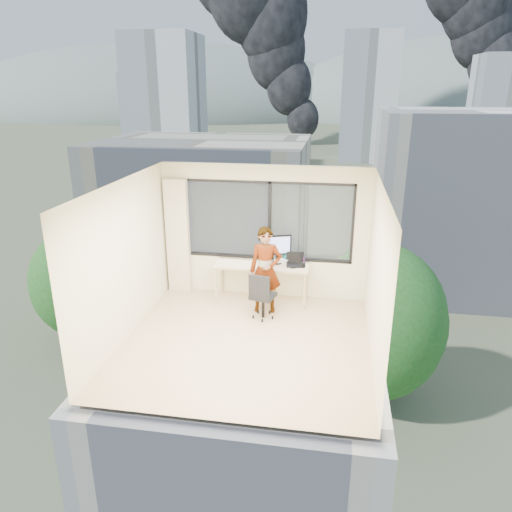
% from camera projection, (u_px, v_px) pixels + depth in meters
% --- Properties ---
extents(floor, '(4.00, 4.00, 0.01)m').
position_uv_depth(floor, '(246.00, 342.00, 7.89)').
color(floor, '#D5AD8A').
rests_on(floor, ground).
extents(ceiling, '(4.00, 4.00, 0.01)m').
position_uv_depth(ceiling, '(245.00, 185.00, 7.01)').
color(ceiling, white).
rests_on(ceiling, ground).
extents(wall_front, '(4.00, 0.01, 2.60)m').
position_uv_depth(wall_front, '(214.00, 329.00, 5.59)').
color(wall_front, beige).
rests_on(wall_front, ground).
extents(wall_left, '(0.01, 4.00, 2.60)m').
position_uv_depth(wall_left, '(124.00, 261.00, 7.76)').
color(wall_left, beige).
rests_on(wall_left, ground).
extents(wall_right, '(0.01, 4.00, 2.60)m').
position_uv_depth(wall_right, '(377.00, 276.00, 7.14)').
color(wall_right, beige).
rests_on(wall_right, ground).
extents(window_wall, '(3.30, 0.16, 1.55)m').
position_uv_depth(window_wall, '(267.00, 221.00, 9.23)').
color(window_wall, black).
rests_on(window_wall, ground).
extents(curtain, '(0.45, 0.14, 2.30)m').
position_uv_depth(curtain, '(178.00, 237.00, 9.52)').
color(curtain, beige).
rests_on(curtain, floor).
extents(desk, '(1.80, 0.60, 0.75)m').
position_uv_depth(desk, '(262.00, 282.00, 9.30)').
color(desk, tan).
rests_on(desk, floor).
extents(chair, '(0.56, 0.56, 0.90)m').
position_uv_depth(chair, '(263.00, 295.00, 8.58)').
color(chair, black).
rests_on(chair, floor).
extents(person, '(0.62, 0.43, 1.61)m').
position_uv_depth(person, '(266.00, 270.00, 8.74)').
color(person, '#2D2D33').
rests_on(person, floor).
extents(monitor, '(0.58, 0.30, 0.57)m').
position_uv_depth(monitor, '(277.00, 249.00, 9.15)').
color(monitor, black).
rests_on(monitor, desk).
extents(game_console, '(0.38, 0.34, 0.08)m').
position_uv_depth(game_console, '(283.00, 260.00, 9.31)').
color(game_console, white).
rests_on(game_console, desk).
extents(laptop, '(0.37, 0.39, 0.22)m').
position_uv_depth(laptop, '(295.00, 260.00, 9.07)').
color(laptop, black).
rests_on(laptop, desk).
extents(cellphone, '(0.13, 0.09, 0.01)m').
position_uv_depth(cellphone, '(293.00, 268.00, 8.98)').
color(cellphone, black).
rests_on(cellphone, desk).
extents(pen_cup, '(0.10, 0.10, 0.10)m').
position_uv_depth(pen_cup, '(303.00, 265.00, 9.01)').
color(pen_cup, black).
rests_on(pen_cup, desk).
extents(handbag, '(0.28, 0.16, 0.21)m').
position_uv_depth(handbag, '(290.00, 257.00, 9.25)').
color(handbag, '#0B3F43').
rests_on(handbag, desk).
extents(exterior_ground, '(400.00, 400.00, 0.04)m').
position_uv_depth(exterior_ground, '(332.00, 159.00, 124.07)').
color(exterior_ground, '#515B3D').
rests_on(exterior_ground, ground).
extents(near_bldg_a, '(16.00, 12.00, 14.00)m').
position_uv_depth(near_bldg_a, '(206.00, 227.00, 39.51)').
color(near_bldg_a, beige).
rests_on(near_bldg_a, exterior_ground).
extents(near_bldg_b, '(14.00, 13.00, 16.00)m').
position_uv_depth(near_bldg_b, '(454.00, 202.00, 43.34)').
color(near_bldg_b, white).
rests_on(near_bldg_b, exterior_ground).
extents(far_tower_a, '(14.00, 14.00, 28.00)m').
position_uv_depth(far_tower_a, '(166.00, 105.00, 101.59)').
color(far_tower_a, silver).
rests_on(far_tower_a, exterior_ground).
extents(far_tower_b, '(13.00, 13.00, 30.00)m').
position_uv_depth(far_tower_b, '(368.00, 98.00, 117.79)').
color(far_tower_b, silver).
rests_on(far_tower_b, exterior_ground).
extents(far_tower_c, '(15.00, 15.00, 26.00)m').
position_uv_depth(far_tower_c, '(502.00, 105.00, 131.29)').
color(far_tower_c, silver).
rests_on(far_tower_c, exterior_ground).
extents(far_tower_d, '(16.00, 14.00, 22.00)m').
position_uv_depth(far_tower_d, '(151.00, 108.00, 157.59)').
color(far_tower_d, silver).
rests_on(far_tower_d, exterior_ground).
extents(hill_a, '(288.00, 216.00, 90.00)m').
position_uv_depth(hill_a, '(160.00, 113.00, 328.55)').
color(hill_a, slate).
rests_on(hill_a, exterior_ground).
extents(hill_b, '(300.00, 220.00, 96.00)m').
position_uv_depth(hill_b, '(502.00, 116.00, 294.32)').
color(hill_b, slate).
rests_on(hill_b, exterior_ground).
extents(tree_a, '(7.00, 7.00, 8.00)m').
position_uv_depth(tree_a, '(83.00, 293.00, 34.17)').
color(tree_a, '#22521B').
rests_on(tree_a, exterior_ground).
extents(tree_b, '(7.60, 7.60, 9.00)m').
position_uv_depth(tree_b, '(375.00, 338.00, 27.18)').
color(tree_b, '#22521B').
rests_on(tree_b, exterior_ground).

